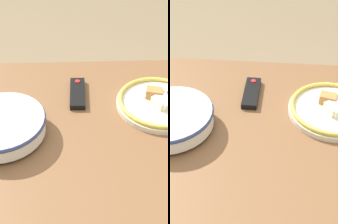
# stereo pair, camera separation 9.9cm
# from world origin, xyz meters

# --- Properties ---
(dining_table) EXTENTS (1.27, 0.87, 0.75)m
(dining_table) POSITION_xyz_m (0.00, 0.00, 0.66)
(dining_table) COLOR brown
(dining_table) RESTS_ON ground_plane
(noodle_bowl) EXTENTS (0.27, 0.27, 0.07)m
(noodle_bowl) POSITION_xyz_m (-0.22, 0.01, 0.79)
(noodle_bowl) COLOR silver
(noodle_bowl) RESTS_ON dining_table
(food_plate) EXTENTS (0.29, 0.29, 0.05)m
(food_plate) POSITION_xyz_m (0.29, 0.13, 0.77)
(food_plate) COLOR beige
(food_plate) RESTS_ON dining_table
(tv_remote) EXTENTS (0.06, 0.17, 0.02)m
(tv_remote) POSITION_xyz_m (0.01, 0.20, 0.76)
(tv_remote) COLOR black
(tv_remote) RESTS_ON dining_table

